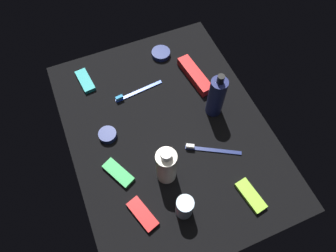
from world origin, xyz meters
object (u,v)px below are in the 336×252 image
(bodywash_bottle, at_px, (166,166))
(snack_bar_green, at_px, (118,173))
(snack_bar_red, at_px, (143,214))
(cream_tin_right, at_px, (161,53))
(snack_bar_lime, at_px, (251,196))
(toothpaste_box_red, at_px, (195,75))
(cream_tin_left, at_px, (108,135))
(toothbrush_blue, at_px, (136,92))
(toothbrush_navy, at_px, (210,149))
(lotion_bottle, at_px, (216,97))
(snack_bar_teal, at_px, (85,81))
(deodorant_stick, at_px, (184,207))

(bodywash_bottle, relative_size, snack_bar_green, 1.57)
(snack_bar_red, height_order, cream_tin_right, cream_tin_right)
(snack_bar_red, height_order, snack_bar_lime, same)
(bodywash_bottle, bearing_deg, toothpaste_box_red, -37.85)
(toothpaste_box_red, xyz_separation_m, snack_bar_lime, (-0.46, 0.03, -0.01))
(snack_bar_lime, bearing_deg, cream_tin_left, 33.74)
(toothbrush_blue, bearing_deg, toothpaste_box_red, -94.91)
(toothbrush_navy, relative_size, cream_tin_right, 2.29)
(toothbrush_navy, relative_size, toothbrush_blue, 0.90)
(lotion_bottle, bearing_deg, bodywash_bottle, 122.98)
(toothbrush_navy, bearing_deg, cream_tin_right, -0.70)
(bodywash_bottle, bearing_deg, snack_bar_lime, -127.92)
(toothpaste_box_red, xyz_separation_m, cream_tin_right, (0.15, 0.07, -0.01))
(lotion_bottle, distance_m, toothpaste_box_red, 0.16)
(toothbrush_navy, distance_m, cream_tin_left, 0.33)
(bodywash_bottle, height_order, cream_tin_left, bodywash_bottle)
(bodywash_bottle, xyz_separation_m, snack_bar_teal, (0.44, 0.14, -0.07))
(snack_bar_teal, distance_m, snack_bar_green, 0.38)
(bodywash_bottle, height_order, toothbrush_blue, bodywash_bottle)
(cream_tin_left, height_order, cream_tin_right, cream_tin_left)
(deodorant_stick, bearing_deg, toothbrush_blue, -1.68)
(bodywash_bottle, bearing_deg, deodorant_stick, -178.16)
(toothbrush_navy, distance_m, toothbrush_blue, 0.33)
(bodywash_bottle, relative_size, snack_bar_lime, 1.57)
(bodywash_bottle, bearing_deg, cream_tin_left, 32.87)
(toothbrush_navy, height_order, snack_bar_lime, toothbrush_navy)
(bodywash_bottle, distance_m, snack_bar_teal, 0.47)
(lotion_bottle, xyz_separation_m, cream_tin_right, (0.30, 0.07, -0.07))
(toothbrush_blue, distance_m, toothpaste_box_red, 0.22)
(toothbrush_blue, bearing_deg, snack_bar_red, 162.85)
(bodywash_bottle, bearing_deg, cream_tin_right, -19.90)
(bodywash_bottle, bearing_deg, snack_bar_teal, 17.29)
(deodorant_stick, relative_size, toothpaste_box_red, 0.51)
(toothbrush_blue, distance_m, snack_bar_teal, 0.19)
(lotion_bottle, xyz_separation_m, snack_bar_red, (-0.24, 0.35, -0.07))
(lotion_bottle, relative_size, cream_tin_right, 2.63)
(toothbrush_navy, height_order, snack_bar_teal, toothbrush_navy)
(snack_bar_teal, xyz_separation_m, cream_tin_right, (0.01, -0.30, 0.00))
(snack_bar_teal, relative_size, cream_tin_left, 1.77)
(toothbrush_blue, relative_size, snack_bar_green, 1.73)
(lotion_bottle, relative_size, toothbrush_blue, 1.04)
(lotion_bottle, bearing_deg, deodorant_stick, 139.73)
(toothbrush_blue, xyz_separation_m, cream_tin_right, (0.13, -0.15, 0.00))
(toothbrush_blue, relative_size, cream_tin_right, 2.54)
(toothbrush_blue, height_order, cream_tin_left, same)
(toothbrush_navy, bearing_deg, bodywash_bottle, 98.11)
(bodywash_bottle, xyz_separation_m, snack_bar_lime, (-0.16, -0.20, -0.07))
(toothpaste_box_red, bearing_deg, snack_bar_lime, 168.44)
(snack_bar_red, distance_m, cream_tin_right, 0.61)
(snack_bar_teal, height_order, snack_bar_red, same)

